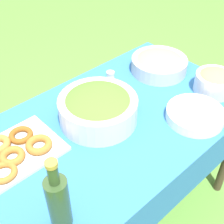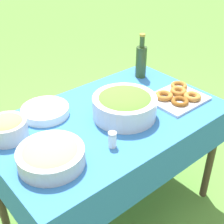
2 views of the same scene
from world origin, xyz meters
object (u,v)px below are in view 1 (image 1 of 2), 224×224
object	(u,v)px
salad_bowl	(98,107)
olive_oil_bottle	(58,201)
pasta_bowl	(159,63)
fruit_bowl	(215,81)
donut_platter	(17,150)
plate_stack	(195,115)

from	to	relation	value
salad_bowl	olive_oil_bottle	bearing A→B (deg)	35.42
pasta_bowl	fruit_bowl	xyz separation A→B (m)	(-0.06, 0.31, 0.01)
pasta_bowl	fruit_bowl	size ratio (longest dim) A/B	1.53
salad_bowl	donut_platter	distance (m)	0.39
pasta_bowl	plate_stack	size ratio (longest dim) A/B	1.15
pasta_bowl	olive_oil_bottle	xyz separation A→B (m)	(0.94, 0.38, 0.07)
pasta_bowl	plate_stack	xyz separation A→B (m)	(0.19, 0.38, -0.03)
fruit_bowl	donut_platter	bearing A→B (deg)	-17.48
salad_bowl	fruit_bowl	world-z (taller)	salad_bowl
donut_platter	plate_stack	world-z (taller)	plate_stack
donut_platter	salad_bowl	bearing A→B (deg)	169.64
salad_bowl	fruit_bowl	xyz separation A→B (m)	(-0.58, 0.23, -0.01)
salad_bowl	donut_platter	size ratio (longest dim) A/B	1.03
salad_bowl	donut_platter	world-z (taller)	salad_bowl
donut_platter	fruit_bowl	bearing A→B (deg)	162.52
donut_platter	plate_stack	distance (m)	0.80
olive_oil_bottle	fruit_bowl	size ratio (longest dim) A/B	1.51
salad_bowl	plate_stack	world-z (taller)	salad_bowl
salad_bowl	pasta_bowl	size ratio (longest dim) A/B	1.16
plate_stack	fruit_bowl	world-z (taller)	fruit_bowl
pasta_bowl	olive_oil_bottle	world-z (taller)	olive_oil_bottle
pasta_bowl	plate_stack	world-z (taller)	pasta_bowl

